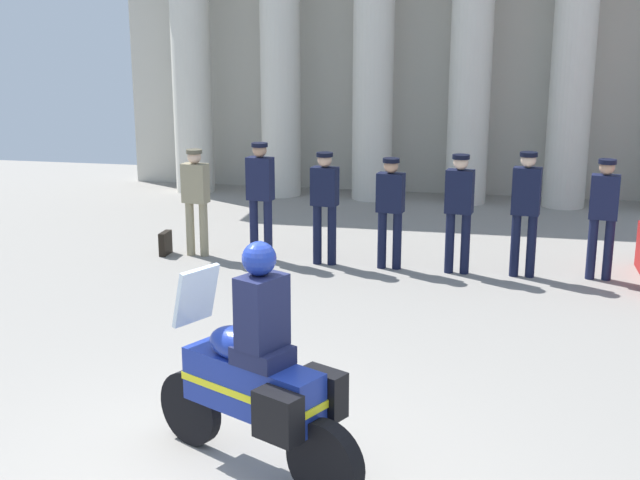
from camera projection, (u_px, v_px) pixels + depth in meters
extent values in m
cube|color=beige|center=(427.00, 27.00, 17.16)|extent=(12.93, 0.30, 6.82)
cylinder|color=beige|center=(191.00, 63.00, 17.33)|extent=(0.81, 0.81, 5.40)
cylinder|color=beige|center=(280.00, 63.00, 16.95)|extent=(0.81, 0.81, 5.40)
cylinder|color=beige|center=(373.00, 64.00, 16.57)|extent=(0.81, 0.81, 5.40)
cylinder|color=beige|center=(471.00, 65.00, 16.19)|extent=(0.81, 0.81, 5.40)
cylinder|color=beige|center=(573.00, 66.00, 15.81)|extent=(0.81, 0.81, 5.40)
cylinder|color=gray|center=(190.00, 229.00, 12.87)|extent=(0.13, 0.13, 0.83)
cylinder|color=gray|center=(204.00, 229.00, 12.83)|extent=(0.13, 0.13, 0.83)
cube|color=gray|center=(195.00, 183.00, 12.67)|extent=(0.41, 0.27, 0.60)
sphere|color=beige|center=(194.00, 157.00, 12.57)|extent=(0.21, 0.21, 0.21)
cylinder|color=brown|center=(194.00, 151.00, 12.55)|extent=(0.24, 0.24, 0.06)
cylinder|color=#141938|center=(254.00, 229.00, 12.66)|extent=(0.13, 0.13, 0.92)
cylinder|color=#141938|center=(268.00, 230.00, 12.62)|extent=(0.13, 0.13, 0.92)
cube|color=#141938|center=(260.00, 179.00, 12.45)|extent=(0.41, 0.27, 0.64)
sphere|color=tan|center=(260.00, 150.00, 12.34)|extent=(0.21, 0.21, 0.21)
cylinder|color=black|center=(260.00, 145.00, 12.32)|extent=(0.24, 0.24, 0.06)
cylinder|color=black|center=(317.00, 234.00, 12.39)|extent=(0.13, 0.13, 0.89)
cylinder|color=black|center=(332.00, 235.00, 12.35)|extent=(0.13, 0.13, 0.89)
cube|color=black|center=(325.00, 186.00, 12.19)|extent=(0.41, 0.27, 0.56)
sphere|color=tan|center=(325.00, 160.00, 12.09)|extent=(0.21, 0.21, 0.21)
cylinder|color=black|center=(325.00, 155.00, 12.07)|extent=(0.24, 0.24, 0.06)
cylinder|color=black|center=(382.00, 240.00, 12.18)|extent=(0.13, 0.13, 0.84)
cylinder|color=black|center=(397.00, 241.00, 12.14)|extent=(0.13, 0.13, 0.84)
cube|color=black|center=(391.00, 193.00, 11.98)|extent=(0.41, 0.27, 0.56)
sphere|color=tan|center=(391.00, 166.00, 11.89)|extent=(0.21, 0.21, 0.21)
cylinder|color=black|center=(391.00, 160.00, 11.87)|extent=(0.24, 0.24, 0.06)
cylinder|color=black|center=(450.00, 243.00, 11.94)|extent=(0.13, 0.13, 0.88)
cylinder|color=black|center=(465.00, 244.00, 11.90)|extent=(0.13, 0.13, 0.88)
cube|color=black|center=(460.00, 192.00, 11.74)|extent=(0.41, 0.27, 0.62)
sphere|color=beige|center=(461.00, 162.00, 11.63)|extent=(0.21, 0.21, 0.21)
cylinder|color=black|center=(461.00, 157.00, 11.61)|extent=(0.24, 0.24, 0.06)
cylinder|color=black|center=(515.00, 245.00, 11.78)|extent=(0.13, 0.13, 0.90)
cylinder|color=black|center=(531.00, 246.00, 11.73)|extent=(0.13, 0.13, 0.90)
cube|color=black|center=(527.00, 191.00, 11.56)|extent=(0.41, 0.27, 0.66)
sphere|color=beige|center=(529.00, 160.00, 11.45)|extent=(0.21, 0.21, 0.21)
cylinder|color=black|center=(529.00, 154.00, 11.43)|extent=(0.24, 0.24, 0.06)
cylinder|color=#141938|center=(592.00, 249.00, 11.65)|extent=(0.13, 0.13, 0.87)
cylinder|color=#141938|center=(608.00, 250.00, 11.60)|extent=(0.13, 0.13, 0.87)
cube|color=#141938|center=(605.00, 197.00, 11.44)|extent=(0.41, 0.27, 0.61)
sphere|color=tan|center=(607.00, 167.00, 11.34)|extent=(0.21, 0.21, 0.21)
cylinder|color=black|center=(608.00, 162.00, 11.32)|extent=(0.24, 0.24, 0.06)
cylinder|color=black|center=(190.00, 408.00, 7.06)|extent=(0.62, 0.38, 0.64)
cylinder|color=black|center=(325.00, 462.00, 6.17)|extent=(0.63, 0.42, 0.64)
cube|color=navy|center=(252.00, 386.00, 6.52)|extent=(1.25, 0.85, 0.44)
ellipsoid|color=navy|center=(237.00, 343.00, 6.53)|extent=(0.61, 0.52, 0.26)
cube|color=yellow|center=(252.00, 389.00, 6.52)|extent=(1.27, 0.87, 0.06)
cube|color=silver|center=(196.00, 295.00, 6.73)|extent=(0.32, 0.43, 0.47)
cube|color=black|center=(278.00, 416.00, 6.02)|extent=(0.40, 0.32, 0.36)
cube|color=black|center=(323.00, 392.00, 6.41)|extent=(0.40, 0.32, 0.36)
cube|color=#191E42|center=(263.00, 355.00, 6.37)|extent=(0.51, 0.48, 0.14)
cube|color=#191E42|center=(262.00, 312.00, 6.28)|extent=(0.40, 0.44, 0.56)
sphere|color=navy|center=(259.00, 259.00, 6.20)|extent=(0.26, 0.26, 0.26)
cube|color=black|center=(165.00, 243.00, 12.96)|extent=(0.10, 0.32, 0.36)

